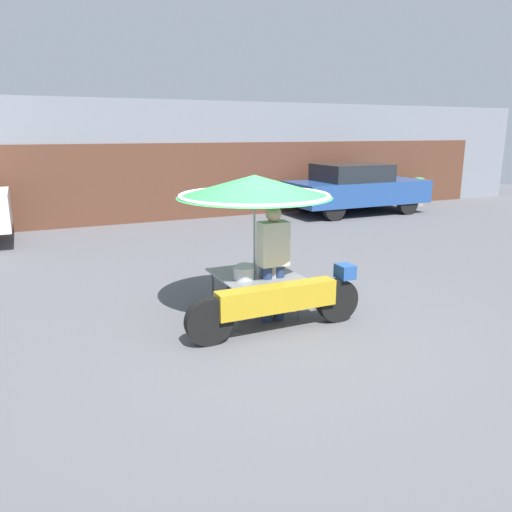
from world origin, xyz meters
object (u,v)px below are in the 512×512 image
(potted_plant, at_px, (418,190))
(vendor_motorcycle_cart, at_px, (258,208))
(parked_car, at_px, (355,188))
(vendor_person, at_px, (273,258))

(potted_plant, bearing_deg, vendor_motorcycle_cart, -142.38)
(vendor_motorcycle_cart, height_order, parked_car, vendor_motorcycle_cart)
(vendor_person, xyz_separation_m, potted_plant, (9.15, 7.35, -0.31))
(vendor_motorcycle_cart, bearing_deg, vendor_person, -58.25)
(parked_car, relative_size, potted_plant, 4.44)
(parked_car, bearing_deg, potted_plant, 10.18)
(vendor_person, bearing_deg, potted_plant, 38.78)
(vendor_motorcycle_cart, height_order, vendor_person, vendor_motorcycle_cart)
(vendor_person, bearing_deg, vendor_motorcycle_cart, 121.75)
(parked_car, distance_m, potted_plant, 2.98)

